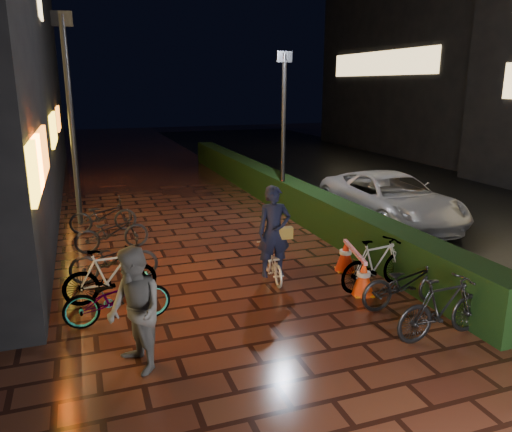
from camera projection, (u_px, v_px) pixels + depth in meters
name	position (u px, v px, depth m)	size (l,w,h in m)	color
ground	(270.00, 324.00, 8.36)	(80.00, 80.00, 0.00)	#381911
asphalt_road	(478.00, 210.00, 15.82)	(11.00, 60.00, 0.01)	black
hedge	(276.00, 189.00, 16.59)	(0.70, 20.00, 1.00)	black
bystander_person	(135.00, 311.00, 6.80)	(0.87, 0.68, 1.79)	#4E4E50
van	(391.00, 199.00, 14.27)	(2.35, 5.09, 1.41)	#B4B4B9
lamp_post_hedge	(283.00, 127.00, 14.88)	(0.46, 0.14, 4.81)	black
lamp_post_sf	(70.00, 112.00, 13.59)	(0.55, 0.17, 5.73)	black
cyclist	(273.00, 246.00, 10.02)	(0.74, 1.42, 1.98)	silver
traffic_barrier	(354.00, 266.00, 10.06)	(0.76, 1.68, 0.68)	#EE390C
cart_assembly	(327.00, 216.00, 13.27)	(0.56, 0.59, 0.96)	black
parked_bikes_storefront	(110.00, 250.00, 10.62)	(2.00, 6.26, 1.02)	black
parked_bikes_hedge	(406.00, 283.00, 8.79)	(1.88, 2.70, 1.02)	black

